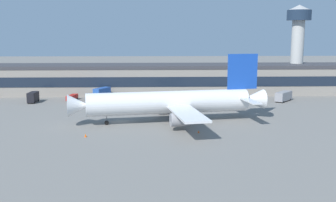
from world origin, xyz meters
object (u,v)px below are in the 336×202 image
(stair_truck, at_px, (33,97))
(belt_loader, at_px, (72,97))
(control_tower, at_px, (298,38))
(catering_truck, at_px, (102,93))
(fuel_truck, at_px, (284,96))
(traffic_cone_1, at_px, (199,132))
(traffic_cone_0, at_px, (86,135))
(airliner, at_px, (172,102))

(stair_truck, bearing_deg, belt_loader, 17.38)
(control_tower, relative_size, catering_truck, 4.53)
(fuel_truck, relative_size, traffic_cone_1, 13.89)
(fuel_truck, height_order, traffic_cone_1, fuel_truck)
(control_tower, bearing_deg, traffic_cone_0, -136.43)
(traffic_cone_1, bearing_deg, catering_truck, 120.63)
(catering_truck, bearing_deg, traffic_cone_0, -86.80)
(control_tower, height_order, catering_truck, control_tower)
(belt_loader, bearing_deg, airliner, -46.23)
(belt_loader, xyz_separation_m, fuel_truck, (73.80, -3.99, 0.73))
(catering_truck, distance_m, stair_truck, 23.49)
(airliner, xyz_separation_m, stair_truck, (-45.94, 31.21, -3.35))
(control_tower, height_order, fuel_truck, control_tower)
(belt_loader, relative_size, fuel_truck, 0.81)
(stair_truck, bearing_deg, control_tower, 13.15)
(stair_truck, distance_m, traffic_cone_1, 67.51)
(catering_truck, bearing_deg, belt_loader, -168.74)
(catering_truck, relative_size, traffic_cone_1, 12.83)
(belt_loader, distance_m, traffic_cone_1, 61.46)
(traffic_cone_0, relative_size, traffic_cone_1, 1.27)
(catering_truck, bearing_deg, traffic_cone_1, -59.37)
(airliner, distance_m, control_tower, 76.97)
(control_tower, xyz_separation_m, traffic_cone_0, (-72.64, -69.11, -20.86))
(belt_loader, bearing_deg, catering_truck, 11.26)
(traffic_cone_0, bearing_deg, belt_loader, 104.88)
(belt_loader, xyz_separation_m, catering_truck, (10.38, 2.07, 1.14))
(airliner, distance_m, catering_truck, 43.90)
(fuel_truck, xyz_separation_m, stair_truck, (-86.15, 0.13, 0.10))
(airliner, xyz_separation_m, catering_truck, (-23.22, 37.14, -3.04))
(airliner, height_order, catering_truck, airliner)
(fuel_truck, distance_m, traffic_cone_0, 76.05)
(control_tower, relative_size, fuel_truck, 4.18)
(belt_loader, relative_size, catering_truck, 0.88)
(belt_loader, distance_m, catering_truck, 10.65)
(traffic_cone_0, height_order, traffic_cone_1, traffic_cone_0)
(traffic_cone_1, bearing_deg, fuel_truck, 51.47)
(fuel_truck, bearing_deg, traffic_cone_0, -142.74)
(airliner, distance_m, fuel_truck, 50.93)
(control_tower, distance_m, traffic_cone_1, 83.52)
(belt_loader, bearing_deg, traffic_cone_0, -75.12)
(fuel_truck, bearing_deg, traffic_cone_1, -128.53)
(stair_truck, bearing_deg, airliner, -34.19)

